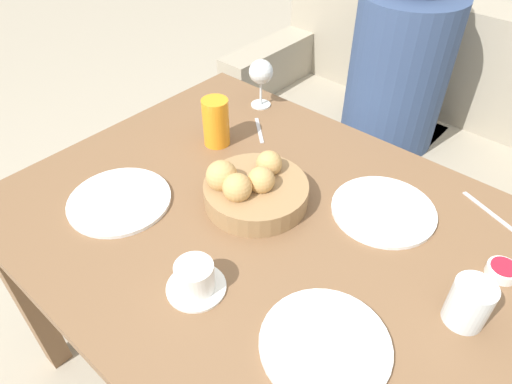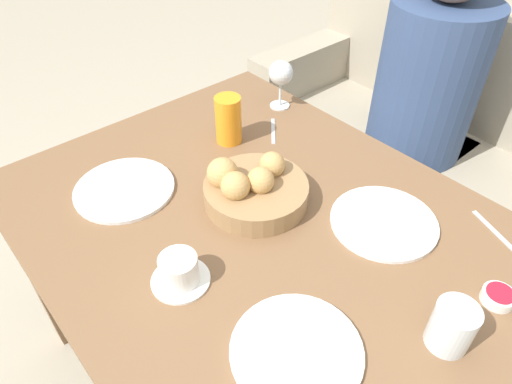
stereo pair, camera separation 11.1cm
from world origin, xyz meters
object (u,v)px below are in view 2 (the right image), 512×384
object	(u,v)px
plate_near_right	(296,351)
wine_glass	(281,74)
spoon_coffee	(273,131)
plate_near_left	(124,189)
couch	(430,162)
knife_silver	(500,237)
plate_far_center	(384,222)
coffee_cup	(179,271)
bread_basket	(253,188)
juice_glass	(228,120)
jam_bowl_berry	(498,297)
seated_person	(414,133)
water_tumbler	(452,326)

from	to	relation	value
plate_near_right	wine_glass	size ratio (longest dim) A/B	1.56
spoon_coffee	plate_near_left	bearing A→B (deg)	-95.80
plate_near_right	wine_glass	world-z (taller)	wine_glass
couch	knife_silver	size ratio (longest dim) A/B	8.41
couch	plate_near_right	size ratio (longest dim) A/B	5.92
plate_near_left	plate_far_center	distance (m)	0.65
plate_near_left	coffee_cup	xyz separation A→B (m)	(0.34, -0.05, 0.03)
bread_basket	plate_near_left	distance (m)	0.33
plate_far_center	juice_glass	world-z (taller)	juice_glass
plate_near_left	juice_glass	distance (m)	0.35
spoon_coffee	plate_near_right	bearing A→B (deg)	-39.34
plate_near_left	wine_glass	world-z (taller)	wine_glass
plate_near_left	coffee_cup	world-z (taller)	coffee_cup
jam_bowl_berry	spoon_coffee	bearing A→B (deg)	174.01
plate_near_left	spoon_coffee	world-z (taller)	plate_near_left
juice_glass	wine_glass	xyz separation A→B (m)	(-0.05, 0.25, 0.04)
couch	plate_near_left	xyz separation A→B (m)	(-0.21, -1.23, 0.40)
seated_person	spoon_coffee	size ratio (longest dim) A/B	11.32
couch	juice_glass	bearing A→B (deg)	-103.66
seated_person	jam_bowl_berry	distance (m)	0.94
bread_basket	coffee_cup	xyz separation A→B (m)	(0.09, -0.28, -0.01)
water_tumbler	jam_bowl_berry	xyz separation A→B (m)	(0.02, 0.16, -0.04)
couch	coffee_cup	bearing A→B (deg)	-84.58
coffee_cup	couch	bearing A→B (deg)	95.42
plate_far_center	wine_glass	bearing A→B (deg)	161.41
coffee_cup	knife_silver	world-z (taller)	coffee_cup
wine_glass	water_tumbler	bearing A→B (deg)	-23.31
plate_near_right	spoon_coffee	world-z (taller)	plate_near_right
seated_person	plate_near_right	bearing A→B (deg)	-68.33
seated_person	jam_bowl_berry	bearing A→B (deg)	-48.55
juice_glass	bread_basket	bearing A→B (deg)	-26.17
coffee_cup	plate_near_left	bearing A→B (deg)	170.89
plate_near_right	jam_bowl_berry	bearing A→B (deg)	64.42
plate_near_right	jam_bowl_berry	world-z (taller)	jam_bowl_berry
coffee_cup	spoon_coffee	world-z (taller)	coffee_cup
jam_bowl_berry	coffee_cup	bearing A→B (deg)	-135.41
plate_far_center	spoon_coffee	xyz separation A→B (m)	(-0.46, 0.07, -0.00)
seated_person	water_tumbler	world-z (taller)	seated_person
plate_near_left	jam_bowl_berry	size ratio (longest dim) A/B	3.89
water_tumbler	spoon_coffee	xyz separation A→B (m)	(-0.73, 0.24, -0.05)
juice_glass	seated_person	bearing A→B (deg)	75.91
plate_near_left	spoon_coffee	size ratio (longest dim) A/B	2.34
knife_silver	couch	bearing A→B (deg)	126.79
plate_near_left	couch	bearing A→B (deg)	80.14
seated_person	plate_near_left	xyz separation A→B (m)	(-0.18, -1.08, 0.21)
juice_glass	water_tumbler	distance (m)	0.78
plate_near_left	jam_bowl_berry	bearing A→B (deg)	26.50
bread_basket	juice_glass	bearing A→B (deg)	153.83
plate_near_right	juice_glass	distance (m)	0.70
plate_far_center	knife_silver	size ratio (longest dim) A/B	1.46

